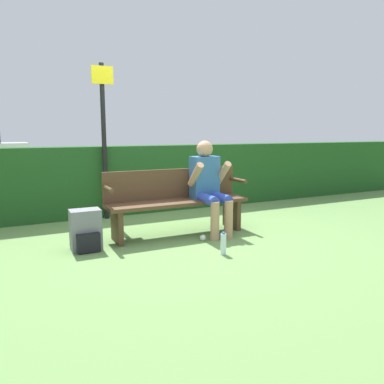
{
  "coord_description": "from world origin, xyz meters",
  "views": [
    {
      "loc": [
        -1.91,
        -4.38,
        1.35
      ],
      "look_at": [
        0.15,
        -0.1,
        0.57
      ],
      "focal_mm": 35.0,
      "sensor_mm": 36.0,
      "label": 1
    }
  ],
  "objects_px": {
    "park_bench": "(176,200)",
    "person_seated": "(209,183)",
    "water_bottle": "(223,244)",
    "backpack": "(86,231)",
    "signpost": "(104,133)"
  },
  "relations": [
    {
      "from": "park_bench",
      "to": "backpack",
      "type": "height_order",
      "value": "park_bench"
    },
    {
      "from": "backpack",
      "to": "signpost",
      "type": "distance_m",
      "value": 1.9
    },
    {
      "from": "water_bottle",
      "to": "park_bench",
      "type": "bearing_deg",
      "value": 96.76
    },
    {
      "from": "person_seated",
      "to": "backpack",
      "type": "height_order",
      "value": "person_seated"
    },
    {
      "from": "backpack",
      "to": "park_bench",
      "type": "bearing_deg",
      "value": 8.28
    },
    {
      "from": "person_seated",
      "to": "backpack",
      "type": "bearing_deg",
      "value": -178.52
    },
    {
      "from": "person_seated",
      "to": "water_bottle",
      "type": "distance_m",
      "value": 1.08
    },
    {
      "from": "person_seated",
      "to": "signpost",
      "type": "height_order",
      "value": "signpost"
    },
    {
      "from": "park_bench",
      "to": "water_bottle",
      "type": "height_order",
      "value": "park_bench"
    },
    {
      "from": "park_bench",
      "to": "backpack",
      "type": "bearing_deg",
      "value": -171.72
    },
    {
      "from": "park_bench",
      "to": "water_bottle",
      "type": "xyz_separation_m",
      "value": [
        0.12,
        -1.02,
        -0.33
      ]
    },
    {
      "from": "backpack",
      "to": "water_bottle",
      "type": "height_order",
      "value": "backpack"
    },
    {
      "from": "park_bench",
      "to": "person_seated",
      "type": "relative_size",
      "value": 1.53
    },
    {
      "from": "person_seated",
      "to": "signpost",
      "type": "xyz_separation_m",
      "value": [
        -1.04,
        1.4,
        0.64
      ]
    },
    {
      "from": "park_bench",
      "to": "person_seated",
      "type": "distance_m",
      "value": 0.48
    }
  ]
}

